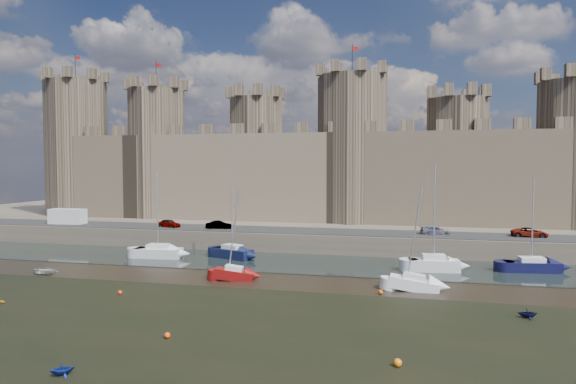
{
  "coord_description": "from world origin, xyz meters",
  "views": [
    {
      "loc": [
        11.32,
        -33.96,
        11.47
      ],
      "look_at": [
        -2.17,
        22.0,
        8.46
      ],
      "focal_mm": 32.0,
      "sensor_mm": 36.0,
      "label": 1
    }
  ],
  "objects_px": {
    "sailboat_0": "(158,252)",
    "sailboat_2": "(434,264)",
    "car_3": "(530,233)",
    "sailboat_3": "(532,265)",
    "van": "(68,217)",
    "sailboat_1": "(232,252)",
    "dinghy_1": "(62,369)",
    "car_0": "(169,223)",
    "car_2": "(435,231)",
    "car_1": "(219,225)",
    "sailboat_4": "(234,273)",
    "sailboat_5": "(414,283)"
  },
  "relations": [
    {
      "from": "car_0",
      "to": "sailboat_0",
      "type": "relative_size",
      "value": 0.34
    },
    {
      "from": "car_1",
      "to": "sailboat_5",
      "type": "distance_m",
      "value": 32.84
    },
    {
      "from": "car_3",
      "to": "sailboat_5",
      "type": "height_order",
      "value": "sailboat_5"
    },
    {
      "from": "dinghy_1",
      "to": "sailboat_3",
      "type": "bearing_deg",
      "value": -91.27
    },
    {
      "from": "sailboat_3",
      "to": "sailboat_4",
      "type": "xyz_separation_m",
      "value": [
        -29.73,
        -10.98,
        -0.08
      ]
    },
    {
      "from": "dinghy_1",
      "to": "car_1",
      "type": "bearing_deg",
      "value": -39.78
    },
    {
      "from": "sailboat_0",
      "to": "van",
      "type": "bearing_deg",
      "value": 148.94
    },
    {
      "from": "car_0",
      "to": "sailboat_1",
      "type": "xyz_separation_m",
      "value": [
        12.52,
        -8.18,
        -2.29
      ]
    },
    {
      "from": "dinghy_1",
      "to": "sailboat_4",
      "type": "bearing_deg",
      "value": -52.96
    },
    {
      "from": "car_0",
      "to": "dinghy_1",
      "type": "xyz_separation_m",
      "value": [
        15.41,
        -43.44,
        -2.78
      ]
    },
    {
      "from": "sailboat_1",
      "to": "sailboat_0",
      "type": "bearing_deg",
      "value": -147.43
    },
    {
      "from": "car_2",
      "to": "sailboat_3",
      "type": "bearing_deg",
      "value": -144.77
    },
    {
      "from": "sailboat_1",
      "to": "sailboat_2",
      "type": "relative_size",
      "value": 0.93
    },
    {
      "from": "sailboat_0",
      "to": "sailboat_4",
      "type": "relative_size",
      "value": 1.18
    },
    {
      "from": "dinghy_1",
      "to": "sailboat_0",
      "type": "bearing_deg",
      "value": -30.38
    },
    {
      "from": "car_1",
      "to": "dinghy_1",
      "type": "bearing_deg",
      "value": -178.56
    },
    {
      "from": "car_3",
      "to": "sailboat_1",
      "type": "distance_m",
      "value": 36.96
    },
    {
      "from": "van",
      "to": "sailboat_4",
      "type": "xyz_separation_m",
      "value": [
        33.6,
        -19.46,
        -2.98
      ]
    },
    {
      "from": "sailboat_0",
      "to": "sailboat_1",
      "type": "xyz_separation_m",
      "value": [
        8.97,
        1.86,
        0.0
      ]
    },
    {
      "from": "van",
      "to": "sailboat_2",
      "type": "xyz_separation_m",
      "value": [
        53.15,
        -10.62,
        -2.78
      ]
    },
    {
      "from": "car_1",
      "to": "car_3",
      "type": "xyz_separation_m",
      "value": [
        40.51,
        1.42,
        0.01
      ]
    },
    {
      "from": "car_0",
      "to": "sailboat_4",
      "type": "height_order",
      "value": "sailboat_4"
    },
    {
      "from": "sailboat_4",
      "to": "sailboat_5",
      "type": "relative_size",
      "value": 0.94
    },
    {
      "from": "sailboat_5",
      "to": "dinghy_1",
      "type": "distance_m",
      "value": 30.56
    },
    {
      "from": "sailboat_0",
      "to": "car_3",
      "type": "bearing_deg",
      "value": 10.01
    },
    {
      "from": "car_2",
      "to": "van",
      "type": "distance_m",
      "value": 53.81
    },
    {
      "from": "car_0",
      "to": "car_3",
      "type": "height_order",
      "value": "car_0"
    },
    {
      "from": "car_0",
      "to": "car_2",
      "type": "bearing_deg",
      "value": -70.58
    },
    {
      "from": "sailboat_2",
      "to": "sailboat_4",
      "type": "relative_size",
      "value": 1.26
    },
    {
      "from": "van",
      "to": "sailboat_0",
      "type": "distance_m",
      "value": 23.09
    },
    {
      "from": "sailboat_1",
      "to": "sailboat_5",
      "type": "xyz_separation_m",
      "value": [
        21.63,
        -11.13,
        -0.12
      ]
    },
    {
      "from": "car_1",
      "to": "sailboat_0",
      "type": "xyz_separation_m",
      "value": [
        -4.1,
        -9.98,
        -2.26
      ]
    },
    {
      "from": "sailboat_5",
      "to": "dinghy_1",
      "type": "xyz_separation_m",
      "value": [
        -18.75,
        -24.13,
        -0.37
      ]
    },
    {
      "from": "car_0",
      "to": "van",
      "type": "relative_size",
      "value": 0.67
    },
    {
      "from": "car_0",
      "to": "sailboat_0",
      "type": "distance_m",
      "value": 10.89
    },
    {
      "from": "car_1",
      "to": "sailboat_4",
      "type": "xyz_separation_m",
      "value": [
        9.04,
        -19.13,
        -2.4
      ]
    },
    {
      "from": "sailboat_2",
      "to": "sailboat_4",
      "type": "bearing_deg",
      "value": -162.07
    },
    {
      "from": "sailboat_0",
      "to": "sailboat_5",
      "type": "height_order",
      "value": "sailboat_0"
    },
    {
      "from": "car_2",
      "to": "dinghy_1",
      "type": "height_order",
      "value": "car_2"
    },
    {
      "from": "sailboat_3",
      "to": "van",
      "type": "bearing_deg",
      "value": 165.27
    },
    {
      "from": "sailboat_3",
      "to": "sailboat_4",
      "type": "distance_m",
      "value": 31.69
    },
    {
      "from": "car_0",
      "to": "sailboat_1",
      "type": "height_order",
      "value": "sailboat_1"
    },
    {
      "from": "sailboat_0",
      "to": "sailboat_2",
      "type": "height_order",
      "value": "sailboat_2"
    },
    {
      "from": "car_1",
      "to": "sailboat_0",
      "type": "distance_m",
      "value": 11.02
    },
    {
      "from": "car_2",
      "to": "sailboat_0",
      "type": "xyz_separation_m",
      "value": [
        -33.34,
        -11.16,
        -2.23
      ]
    },
    {
      "from": "sailboat_2",
      "to": "sailboat_5",
      "type": "bearing_deg",
      "value": -109.5
    },
    {
      "from": "car_3",
      "to": "sailboat_3",
      "type": "bearing_deg",
      "value": 169.21
    },
    {
      "from": "sailboat_0",
      "to": "sailboat_2",
      "type": "relative_size",
      "value": 0.94
    },
    {
      "from": "van",
      "to": "sailboat_2",
      "type": "relative_size",
      "value": 0.47
    },
    {
      "from": "car_0",
      "to": "car_2",
      "type": "distance_m",
      "value": 36.91
    }
  ]
}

